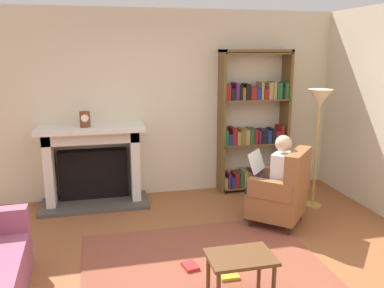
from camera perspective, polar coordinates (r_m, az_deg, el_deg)
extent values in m
plane|color=brown|center=(4.01, 2.66, -18.88)|extent=(14.00, 14.00, 0.00)
cube|color=beige|center=(5.94, -3.93, 5.70)|extent=(5.60, 0.10, 2.70)
cube|color=beige|center=(5.82, 25.23, 4.31)|extent=(0.10, 5.20, 2.70)
cube|color=brown|center=(4.25, 1.51, -16.72)|extent=(2.40, 1.80, 0.01)
cube|color=#4C4742|center=(5.83, -13.64, -8.27)|extent=(1.47, 0.64, 0.05)
cube|color=black|center=(5.92, -13.83, -4.11)|extent=(0.95, 0.20, 0.70)
cube|color=silver|center=(5.81, -19.60, -3.50)|extent=(0.12, 0.44, 1.06)
cube|color=silver|center=(5.78, -8.19, -2.91)|extent=(0.12, 0.44, 1.06)
cube|color=silver|center=(5.66, -14.16, 1.16)|extent=(1.27, 0.44, 0.16)
cube|color=silver|center=(5.58, -14.23, 2.14)|extent=(1.43, 0.56, 0.06)
cylinder|color=brown|center=(5.54, -15.02, 3.43)|extent=(0.14, 0.14, 0.21)
cylinder|color=white|center=(5.47, -15.06, 3.58)|extent=(0.10, 0.01, 0.10)
cube|color=brown|center=(5.96, 4.23, 3.00)|extent=(0.04, 0.32, 2.14)
cube|color=brown|center=(6.34, 13.10, 3.30)|extent=(0.04, 0.32, 2.14)
cube|color=brown|center=(6.04, 9.16, 13.01)|extent=(1.06, 0.32, 0.04)
cube|color=brown|center=(6.39, 8.48, -5.78)|extent=(1.02, 0.32, 0.02)
cube|color=#997F4C|center=(6.20, 4.60, -5.36)|extent=(0.05, 0.26, 0.16)
cube|color=#4C1E59|center=(6.21, 5.08, -5.04)|extent=(0.04, 0.26, 0.23)
cube|color=navy|center=(6.23, 5.56, -5.25)|extent=(0.06, 0.26, 0.17)
cube|color=maroon|center=(6.25, 6.17, -5.00)|extent=(0.07, 0.26, 0.21)
cube|color=#1E592D|center=(6.27, 6.80, -4.93)|extent=(0.06, 0.26, 0.22)
cube|color=#997F4C|center=(6.29, 7.40, -4.77)|extent=(0.06, 0.26, 0.24)
cube|color=brown|center=(6.31, 7.93, -4.81)|extent=(0.05, 0.26, 0.22)
cube|color=#4C1E59|center=(6.33, 8.42, -4.67)|extent=(0.05, 0.26, 0.25)
cube|color=#4C1E59|center=(6.36, 9.02, -4.84)|extent=(0.08, 0.26, 0.19)
cube|color=#997F4C|center=(6.40, 9.67, -4.93)|extent=(0.07, 0.26, 0.16)
cube|color=navy|center=(6.42, 10.34, -4.54)|extent=(0.08, 0.26, 0.24)
cube|color=#4C1E59|center=(6.44, 10.99, -4.41)|extent=(0.06, 0.26, 0.25)
cube|color=black|center=(6.48, 11.45, -4.63)|extent=(0.04, 0.26, 0.19)
cube|color=black|center=(6.51, 11.91, -4.72)|extent=(0.07, 0.26, 0.16)
cube|color=black|center=(6.53, 12.41, -4.66)|extent=(0.05, 0.26, 0.16)
cube|color=brown|center=(6.20, 8.69, 0.11)|extent=(1.02, 0.32, 0.02)
cube|color=#1E592D|center=(6.01, 4.69, 1.02)|extent=(0.04, 0.26, 0.23)
cube|color=navy|center=(6.03, 5.19, 0.77)|extent=(0.05, 0.26, 0.17)
cube|color=maroon|center=(6.04, 5.76, 1.20)|extent=(0.06, 0.26, 0.25)
cube|color=#997F4C|center=(6.07, 6.37, 0.96)|extent=(0.05, 0.26, 0.20)
cube|color=brown|center=(6.09, 6.95, 1.14)|extent=(0.07, 0.26, 0.23)
cube|color=#997F4C|center=(6.12, 7.60, 1.14)|extent=(0.07, 0.26, 0.22)
cube|color=#1E592D|center=(6.14, 8.23, 1.21)|extent=(0.06, 0.26, 0.23)
cube|color=maroon|center=(6.17, 8.78, 1.20)|extent=(0.05, 0.26, 0.22)
cube|color=#4C1E59|center=(6.19, 9.28, 1.11)|extent=(0.04, 0.26, 0.20)
cube|color=black|center=(6.22, 9.88, 1.17)|extent=(0.08, 0.26, 0.20)
cube|color=navy|center=(6.25, 10.60, 1.15)|extent=(0.07, 0.26, 0.19)
cube|color=black|center=(6.28, 11.22, 1.27)|extent=(0.06, 0.26, 0.21)
cube|color=maroon|center=(6.31, 11.80, 1.16)|extent=(0.07, 0.26, 0.18)
cube|color=maroon|center=(6.33, 12.38, 1.50)|extent=(0.04, 0.26, 0.25)
cube|color=brown|center=(6.08, 8.91, 6.28)|extent=(1.02, 0.32, 0.02)
cube|color=maroon|center=(5.91, 4.91, 7.41)|extent=(0.06, 0.26, 0.23)
cube|color=black|center=(5.93, 5.56, 7.17)|extent=(0.06, 0.26, 0.18)
cube|color=#4C1E59|center=(5.95, 6.18, 7.51)|extent=(0.05, 0.26, 0.24)
cube|color=black|center=(5.97, 6.68, 7.37)|extent=(0.04, 0.26, 0.21)
cube|color=brown|center=(5.99, 7.10, 7.20)|extent=(0.05, 0.26, 0.18)
cube|color=black|center=(6.01, 7.71, 7.44)|extent=(0.07, 0.26, 0.23)
cube|color=maroon|center=(6.04, 8.43, 7.24)|extent=(0.08, 0.26, 0.18)
cube|color=navy|center=(6.07, 9.14, 7.16)|extent=(0.07, 0.26, 0.17)
cube|color=#997F4C|center=(6.09, 9.65, 7.56)|extent=(0.04, 0.26, 0.25)
cube|color=maroon|center=(6.12, 10.15, 7.13)|extent=(0.06, 0.26, 0.16)
cube|color=#997F4C|center=(6.14, 10.79, 7.53)|extent=(0.07, 0.26, 0.24)
cube|color=#997F4C|center=(6.17, 11.34, 7.56)|extent=(0.05, 0.26, 0.25)
cube|color=#1E592D|center=(6.20, 11.97, 7.49)|extent=(0.08, 0.26, 0.24)
cube|color=black|center=(6.23, 12.50, 7.24)|extent=(0.04, 0.26, 0.18)
cube|color=#1E592D|center=(6.25, 12.94, 7.47)|extent=(0.06, 0.26, 0.23)
cube|color=brown|center=(6.04, 9.15, 12.63)|extent=(1.02, 0.32, 0.02)
cylinder|color=#331E14|center=(5.51, 10.24, -9.01)|extent=(0.05, 0.05, 0.12)
cylinder|color=#331E14|center=(5.07, 8.30, -10.99)|extent=(0.05, 0.05, 0.12)
cylinder|color=#331E14|center=(5.39, 15.13, -9.79)|extent=(0.05, 0.05, 0.12)
cylinder|color=#331E14|center=(4.94, 13.62, -11.93)|extent=(0.05, 0.05, 0.12)
cube|color=brown|center=(5.14, 11.94, -8.25)|extent=(0.87, 0.88, 0.30)
cube|color=brown|center=(4.94, 14.83, -4.07)|extent=(0.55, 0.58, 0.55)
cube|color=brown|center=(5.30, 12.96, -4.65)|extent=(0.48, 0.45, 0.22)
cube|color=brown|center=(4.81, 11.11, -6.43)|extent=(0.48, 0.45, 0.22)
cube|color=silver|center=(4.99, 12.71, -4.06)|extent=(0.36, 0.37, 0.50)
sphere|color=#D8AD8C|center=(4.90, 12.93, 0.08)|extent=(0.20, 0.20, 0.20)
cube|color=#191E3F|center=(5.18, 10.73, -5.64)|extent=(0.38, 0.36, 0.12)
cube|color=#191E3F|center=(5.04, 10.14, -6.17)|extent=(0.38, 0.36, 0.12)
cylinder|color=#191E3F|center=(5.33, 8.65, -7.99)|extent=(0.10, 0.10, 0.42)
cylinder|color=#191E3F|center=(5.19, 8.02, -8.57)|extent=(0.10, 0.10, 0.42)
cube|color=white|center=(5.06, 9.19, -2.48)|extent=(0.32, 0.34, 0.25)
cube|color=brown|center=(3.51, 6.96, -15.73)|extent=(0.56, 0.39, 0.03)
cylinder|color=brown|center=(3.58, 11.55, -19.45)|extent=(0.04, 0.04, 0.42)
cylinder|color=brown|center=(3.68, 2.33, -18.17)|extent=(0.04, 0.04, 0.42)
cylinder|color=brown|center=(3.82, 9.55, -17.10)|extent=(0.04, 0.04, 0.42)
cube|color=#334CA5|center=(4.34, 4.22, -15.81)|extent=(0.20, 0.24, 0.03)
cube|color=gold|center=(4.08, 5.06, -17.86)|extent=(0.18, 0.24, 0.03)
cube|color=red|center=(4.17, -0.25, -17.03)|extent=(0.17, 0.20, 0.03)
cylinder|color=#B7933F|center=(5.89, 16.77, -8.34)|extent=(0.24, 0.24, 0.03)
cylinder|color=#B7933F|center=(5.68, 17.24, -1.66)|extent=(0.03, 0.03, 1.39)
cone|color=beige|center=(5.53, 17.81, 6.31)|extent=(0.32, 0.32, 0.22)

